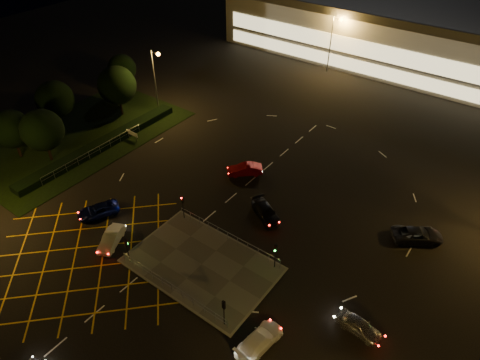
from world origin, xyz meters
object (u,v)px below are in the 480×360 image
Objects in this scene: car_circ_red at (245,169)px; car_approach_white at (259,340)px; car_right_silver at (359,326)px; car_far_dkgrey at (266,212)px; car_queue_white at (111,239)px; signal_ne at (276,251)px; signal_nw at (183,203)px; car_east_grey at (417,235)px; signal_sw at (127,246)px; car_left_blue at (98,210)px; signal_se at (224,308)px.

car_circ_red is 0.93× the size of car_approach_white.
car_far_dkgrey is at bearing 68.37° from car_right_silver.
signal_ne is at bearing -0.13° from car_queue_white.
car_far_dkgrey is 15.89m from car_approach_white.
signal_nw is 1.00× the size of signal_ne.
car_queue_white is at bearing -115.58° from signal_nw.
car_east_grey is at bearing 51.77° from car_circ_red.
signal_ne reaches higher than car_far_dkgrey.
signal_sw and signal_nw have the same top height.
car_east_grey is (14.84, 6.47, 0.04)m from car_far_dkgrey.
signal_ne is 15.83m from car_circ_red.
car_queue_white is 19.01m from car_approach_white.
signal_sw is at bearing 7.61° from car_left_blue.
car_far_dkgrey is at bearing 38.74° from signal_nw.
car_left_blue is at bearing -7.77° from signal_se.
signal_sw is 1.00× the size of signal_ne.
car_approach_white is at bearing -65.74° from signal_ne.
car_queue_white is at bearing 171.03° from car_far_dkgrey.
signal_se is at bearing -90.00° from signal_ne.
signal_se reaches higher than car_far_dkgrey.
signal_se is at bearing -10.57° from car_circ_red.
signal_nw is at bearing -90.00° from signal_sw.
signal_sw is 18.87m from car_circ_red.
signal_sw reaches higher than car_circ_red.
signal_ne reaches higher than car_approach_white.
car_left_blue is (-8.23, -5.23, -1.73)m from signal_nw.
car_circ_red is at bearing 64.75° from car_right_silver.
car_far_dkgrey reaches higher than car_queue_white.
signal_nw is 21.71m from car_right_silver.
signal_ne is 0.66× the size of car_approach_white.
car_approach_white reaches higher than car_left_blue.
car_circ_red is at bearing 52.01° from car_queue_white.
car_east_grey is (25.48, 19.50, 0.04)m from car_queue_white.
signal_ne is (12.00, 7.99, 0.00)m from signal_sw.
signal_se is 15.61m from car_queue_white.
signal_nw reaches higher than car_far_dkgrey.
car_left_blue is 23.87m from car_approach_white.
signal_se is 14.41m from signal_nw.
signal_ne is 15.84m from car_east_grey.
car_approach_white is (3.51, -7.78, -1.67)m from signal_ne.
car_east_grey is at bearing -116.32° from signal_se.
car_east_grey is 1.10× the size of car_approach_white.
signal_sw is 0.68× the size of car_left_blue.
car_east_grey is (21.98, 20.18, -1.64)m from signal_sw.
car_right_silver reaches higher than car_left_blue.
car_approach_white is (23.73, -2.56, 0.05)m from car_left_blue.
signal_se is 20.49m from car_left_blue.
signal_nw is at bearing 91.03° from car_right_silver.
car_approach_white is at bearing -26.81° from car_queue_white.
car_circ_red is at bearing 87.47° from car_left_blue.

